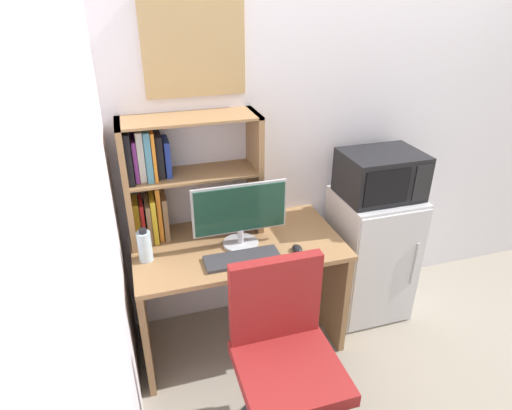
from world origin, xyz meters
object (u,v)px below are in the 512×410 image
Objects in this scene: hutch_bookshelf at (170,176)px; computer_mouse at (297,249)px; monitor at (240,213)px; wall_corkboard at (194,47)px; mini_fridge at (370,254)px; desk_chair at (284,371)px; keyboard at (243,259)px; microwave at (381,175)px; water_bottle at (145,246)px.

computer_mouse is (0.63, -0.39, -0.37)m from hutch_bookshelf.
hutch_bookshelf is 0.45m from monitor.
wall_corkboard is (0.20, 0.11, 0.67)m from hutch_bookshelf.
mini_fridge is 1.61× the size of wall_corkboard.
wall_corkboard reaches higher than hutch_bookshelf.
mini_fridge is at bearing -13.83° from wall_corkboard.
monitor reaches higher than desk_chair.
hutch_bookshelf reaches higher than computer_mouse.
mini_fridge is 1.17m from desk_chair.
computer_mouse is at bearing -31.98° from hutch_bookshelf.
hutch_bookshelf is at bearing 128.68° from keyboard.
microwave is at bearing 89.90° from mini_fridge.
monitor is 0.56× the size of desk_chair.
wall_corkboard is at bearing 130.61° from computer_mouse.
wall_corkboard is (0.39, 0.34, 0.96)m from water_bottle.
hutch_bookshelf reaches higher than desk_chair.
mini_fridge is at bearing 13.85° from keyboard.
keyboard is 1.03m from microwave.
wall_corkboard reaches higher than monitor.
hutch_bookshelf is 1.86× the size of keyboard.
microwave is at bearing 40.09° from desk_chair.
mini_fridge reaches higher than keyboard.
monitor is at bearing 150.06° from computer_mouse.
keyboard is at bearing -166.15° from mini_fridge.
desk_chair is (0.57, -0.67, -0.41)m from water_bottle.
keyboard is at bearing -101.46° from monitor.
mini_fridge is at bearing 20.57° from computer_mouse.
monitor is at bearing -175.33° from mini_fridge.
keyboard is 0.32m from computer_mouse.
monitor is at bearing -66.65° from wall_corkboard.
desk_chair reaches higher than keyboard.
desk_chair is (0.38, -0.90, -0.70)m from hutch_bookshelf.
computer_mouse is 0.17× the size of microwave.
desk_chair reaches higher than computer_mouse.
hutch_bookshelf is at bearing 50.78° from water_bottle.
desk_chair is (-0.89, -0.75, -0.03)m from mini_fridge.
water_bottle is 0.20× the size of desk_chair.
wall_corkboard is (-1.08, 0.26, 0.76)m from microwave.
monitor is 0.94m from microwave.
keyboard is 0.53m from water_bottle.
wall_corkboard reaches higher than water_bottle.
computer_mouse is at bearing -0.70° from keyboard.
microwave is (1.27, -0.15, -0.09)m from hutch_bookshelf.
microwave reaches higher than computer_mouse.
water_bottle is 0.97m from desk_chair.
computer_mouse is 0.84m from water_bottle.
mini_fridge is (0.96, 0.24, -0.31)m from keyboard.
hutch_bookshelf is 0.42m from water_bottle.
microwave is (0.93, 0.08, 0.09)m from monitor.
wall_corkboard reaches higher than mini_fridge.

